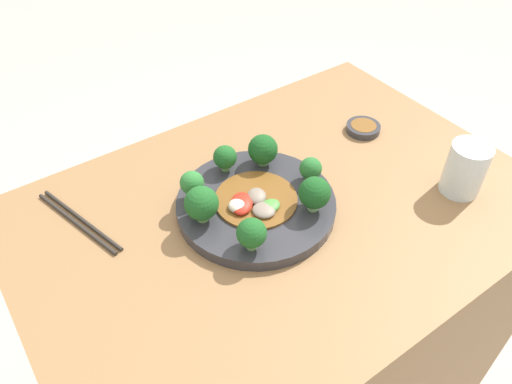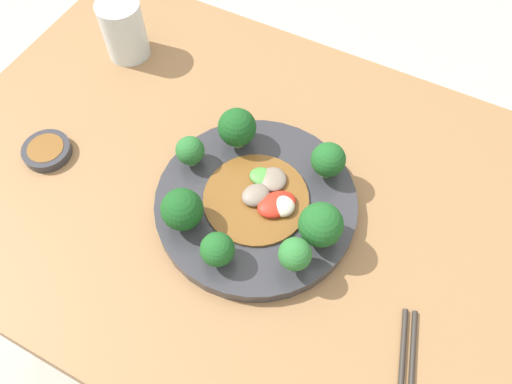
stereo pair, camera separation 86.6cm
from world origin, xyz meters
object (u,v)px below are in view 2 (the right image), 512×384
(broccoli_southeast, at_px, (237,128))
(broccoli_northwest, at_px, (295,255))
(plate, at_px, (256,203))
(sauce_dish, at_px, (47,150))
(broccoli_north, at_px, (217,250))
(broccoli_east, at_px, (190,151))
(stirfry_center, at_px, (264,196))
(broccoli_northeast, at_px, (182,210))
(drinking_glass, at_px, (124,30))
(broccoli_west, at_px, (321,225))
(broccoli_southwest, at_px, (328,160))

(broccoli_southeast, xyz_separation_m, broccoli_northwest, (-0.16, 0.14, -0.00))
(plate, relative_size, sauce_dish, 3.93)
(sauce_dish, bearing_deg, broccoli_north, 172.97)
(broccoli_east, relative_size, stirfry_center, 0.33)
(broccoli_northeast, xyz_separation_m, broccoli_northwest, (-0.16, -0.01, 0.00))
(plate, height_order, broccoli_southeast, broccoli_southeast)
(broccoli_north, distance_m, stirfry_center, 0.11)
(plate, distance_m, sauce_dish, 0.33)
(broccoli_north, bearing_deg, stirfry_center, -95.90)
(broccoli_north, distance_m, drinking_glass, 0.44)
(broccoli_northwest, distance_m, sauce_dish, 0.42)
(broccoli_west, height_order, sauce_dish, broccoli_west)
(broccoli_southwest, height_order, stirfry_center, broccoli_southwest)
(broccoli_southwest, bearing_deg, broccoli_north, 69.43)
(broccoli_southeast, bearing_deg, broccoli_east, 54.79)
(broccoli_southwest, bearing_deg, sauce_dish, 20.51)
(broccoli_northeast, xyz_separation_m, broccoli_west, (-0.17, -0.06, 0.00))
(stirfry_center, bearing_deg, drinking_glass, -25.95)
(broccoli_north, relative_size, stirfry_center, 0.35)
(broccoli_east, distance_m, drinking_glass, 0.28)
(broccoli_west, xyz_separation_m, broccoli_northwest, (0.01, 0.05, 0.00))
(broccoli_southwest, xyz_separation_m, broccoli_north, (0.07, 0.19, -0.00))
(plate, distance_m, broccoli_northeast, 0.11)
(broccoli_northeast, bearing_deg, broccoli_southwest, -130.61)
(broccoli_northwest, height_order, broccoli_east, broccoli_northwest)
(drinking_glass, distance_m, sauce_dish, 0.25)
(broccoli_northeast, distance_m, broccoli_northwest, 0.16)
(broccoli_east, bearing_deg, plate, 173.13)
(broccoli_southwest, relative_size, sauce_dish, 0.80)
(broccoli_southwest, distance_m, broccoli_east, 0.20)
(broccoli_north, bearing_deg, plate, -90.91)
(stirfry_center, height_order, drinking_glass, drinking_glass)
(plate, bearing_deg, broccoli_east, -6.87)
(broccoli_northeast, bearing_deg, drinking_glass, -42.89)
(plate, height_order, broccoli_west, broccoli_west)
(broccoli_west, distance_m, broccoli_northwest, 0.05)
(stirfry_center, relative_size, drinking_glass, 1.47)
(broccoli_east, xyz_separation_m, sauce_dish, (0.22, 0.08, -0.04))
(broccoli_northwest, bearing_deg, broccoli_northeast, 3.23)
(broccoli_north, height_order, broccoli_east, broccoli_north)
(broccoli_northwest, xyz_separation_m, stirfry_center, (0.08, -0.07, -0.03))
(broccoli_northeast, height_order, broccoli_northwest, broccoli_northeast)
(broccoli_southwest, relative_size, drinking_glass, 0.58)
(broccoli_southeast, height_order, stirfry_center, broccoli_southeast)
(broccoli_southeast, height_order, drinking_glass, drinking_glass)
(broccoli_west, distance_m, broccoli_north, 0.14)
(broccoli_north, xyz_separation_m, broccoli_east, (0.11, -0.12, -0.00))
(broccoli_west, relative_size, stirfry_center, 0.45)
(broccoli_west, bearing_deg, broccoli_northeast, 19.84)
(broccoli_north, distance_m, broccoli_northwest, 0.10)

